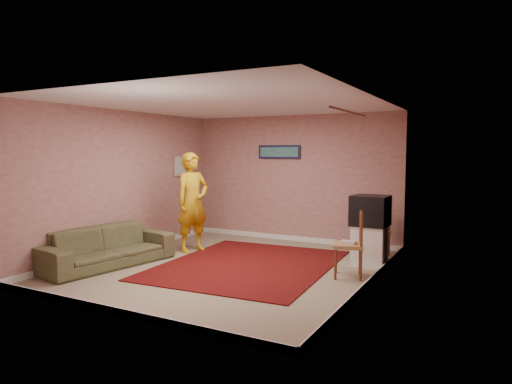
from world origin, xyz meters
The scene contains 26 objects.
ground centered at (0.00, 0.00, 0.00)m, with size 5.00×5.00×0.00m, color gray.
wall_back centered at (0.00, 2.50, 1.30)m, with size 4.50×0.02×2.60m, color tan.
wall_front centered at (0.00, -2.50, 1.30)m, with size 4.50×0.02×2.60m, color tan.
wall_left centered at (-2.25, 0.00, 1.30)m, with size 0.02×5.00×2.60m, color tan.
wall_right centered at (2.25, 0.00, 1.30)m, with size 0.02×5.00×2.60m, color tan.
ceiling centered at (0.00, 0.00, 2.60)m, with size 4.50×5.00×0.02m, color silver.
baseboard_back centered at (0.00, 2.49, 0.05)m, with size 4.50×0.02×0.10m, color white.
baseboard_front centered at (0.00, -2.49, 0.05)m, with size 4.50×0.02×0.10m, color white.
baseboard_left centered at (-2.24, 0.00, 0.05)m, with size 0.02×5.00×0.10m, color white.
baseboard_right centered at (2.24, 0.00, 0.05)m, with size 0.02×5.00×0.10m, color white.
window centered at (2.24, -0.90, 1.45)m, with size 0.01×1.10×1.50m, color black.
curtain_sheer centered at (2.23, -1.05, 1.25)m, with size 0.01×0.75×2.10m, color silver.
curtain_floral centered at (2.21, -0.35, 1.25)m, with size 0.01×0.35×2.10m, color beige.
curtain_rod centered at (2.20, -0.90, 2.32)m, with size 0.02×0.02×1.40m, color brown.
picture_back centered at (-0.30, 2.47, 1.85)m, with size 0.95×0.04×0.28m.
picture_left centered at (-2.22, 1.60, 1.55)m, with size 0.04×0.38×0.42m.
area_rug centered at (0.20, 0.25, 0.01)m, with size 2.60×3.25×0.02m, color black.
tv_cabinet centered at (1.95, 1.18, 0.33)m, with size 0.51×0.47×0.66m, color white.
crt_tv centered at (1.94, 1.18, 0.90)m, with size 0.60×0.54×0.49m.
chair_a centered at (1.92, 1.84, 0.55)m, with size 0.42×0.40×0.49m.
dvd_player centered at (1.92, 1.84, 0.49)m, with size 0.32×0.23×0.05m, color #B7B7BC.
blue_throw centered at (1.92, 2.03, 0.72)m, with size 0.35×0.04×0.37m, color #7FA9D1.
chair_b centered at (1.85, 0.33, 0.60)m, with size 0.53×0.55×0.53m.
game_console centered at (1.85, 0.33, 0.52)m, with size 0.20×0.14×0.04m, color white.
sofa centered at (-1.80, -0.88, 0.32)m, with size 2.17×0.85×0.64m, color brown.
person centered at (-1.23, 0.69, 0.92)m, with size 0.67×0.44×1.84m, color #C69612.
Camera 1 is at (3.78, -6.17, 1.86)m, focal length 32.00 mm.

